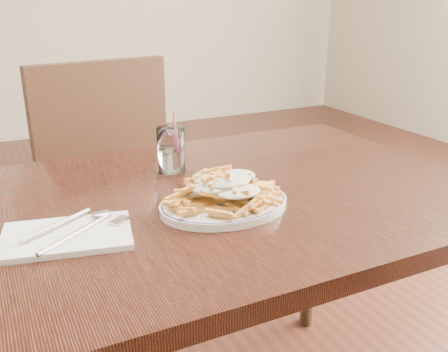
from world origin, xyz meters
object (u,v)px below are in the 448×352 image
table (210,226)px  chair_far (95,178)px  fries_plate (224,204)px  loaded_fries (224,185)px  water_glass (171,152)px

table → chair_far: chair_far is taller
fries_plate → loaded_fries: size_ratio=1.15×
table → water_glass: size_ratio=8.09×
chair_far → water_glass: (0.08, -0.59, 0.25)m
water_glass → loaded_fries: bearing=-87.2°
chair_far → loaded_fries: 0.89m
chair_far → loaded_fries: (0.09, -0.85, 0.25)m
fries_plate → water_glass: size_ratio=2.00×
table → chair_far: bearing=97.2°
chair_far → water_glass: chair_far is taller
table → loaded_fries: bearing=-95.3°
fries_plate → chair_far: bearing=96.0°
table → chair_far: (-0.10, 0.76, -0.12)m
table → water_glass: 0.22m
table → loaded_fries: size_ratio=4.68×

